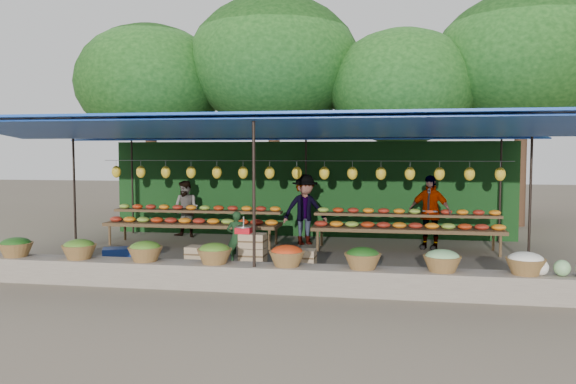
% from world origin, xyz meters
% --- Properties ---
extents(ground, '(60.00, 60.00, 0.00)m').
position_xyz_m(ground, '(0.00, 0.00, 0.00)').
color(ground, brown).
rests_on(ground, ground).
extents(stone_curb, '(10.60, 0.55, 0.40)m').
position_xyz_m(stone_curb, '(0.00, -2.75, 0.20)').
color(stone_curb, '#71655A').
rests_on(stone_curb, ground).
extents(stall_canopy, '(10.80, 6.60, 2.82)m').
position_xyz_m(stall_canopy, '(0.00, 0.06, 2.68)').
color(stall_canopy, black).
rests_on(stall_canopy, ground).
extents(produce_baskets, '(8.98, 0.58, 0.34)m').
position_xyz_m(produce_baskets, '(-0.10, -2.75, 0.56)').
color(produce_baskets, brown).
rests_on(produce_baskets, stone_curb).
extents(netting_backdrop, '(10.60, 0.06, 2.50)m').
position_xyz_m(netting_backdrop, '(0.00, 3.15, 1.25)').
color(netting_backdrop, '#174219').
rests_on(netting_backdrop, ground).
extents(tree_row, '(16.51, 5.50, 7.12)m').
position_xyz_m(tree_row, '(0.50, 6.09, 4.70)').
color(tree_row, '#3D2A16').
rests_on(tree_row, ground).
extents(fruit_table_left, '(4.21, 0.95, 0.93)m').
position_xyz_m(fruit_table_left, '(-2.49, 1.35, 0.61)').
color(fruit_table_left, '#472C1C').
rests_on(fruit_table_left, ground).
extents(fruit_table_right, '(4.21, 0.95, 0.93)m').
position_xyz_m(fruit_table_right, '(2.51, 1.35, 0.61)').
color(fruit_table_right, '#472C1C').
rests_on(fruit_table_right, ground).
extents(crate_counter, '(2.36, 0.36, 0.77)m').
position_xyz_m(crate_counter, '(-0.31, -1.81, 0.31)').
color(crate_counter, '#A0835B').
rests_on(crate_counter, ground).
extents(weighing_scale, '(0.29, 0.29, 0.30)m').
position_xyz_m(weighing_scale, '(-0.45, -1.81, 0.84)').
color(weighing_scale, red).
rests_on(weighing_scale, crate_counter).
extents(vendor_seated, '(0.44, 0.36, 1.05)m').
position_xyz_m(vendor_seated, '(-0.87, -0.74, 0.53)').
color(vendor_seated, '#18351A').
rests_on(vendor_seated, ground).
extents(customer_left, '(0.83, 0.71, 1.48)m').
position_xyz_m(customer_left, '(-3.09, 2.43, 0.74)').
color(customer_left, slate).
rests_on(customer_left, ground).
extents(customer_mid, '(1.25, 1.03, 1.69)m').
position_xyz_m(customer_mid, '(0.13, 1.84, 0.84)').
color(customer_mid, slate).
rests_on(customer_mid, ground).
extents(customer_right, '(1.08, 0.75, 1.69)m').
position_xyz_m(customer_right, '(3.03, 1.68, 0.85)').
color(customer_right, slate).
rests_on(customer_right, ground).
extents(blue_crate_back, '(0.68, 0.60, 0.34)m').
position_xyz_m(blue_crate_back, '(-3.13, -1.29, 0.17)').
color(blue_crate_back, navy).
rests_on(blue_crate_back, ground).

